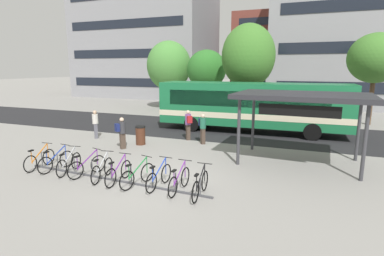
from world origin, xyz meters
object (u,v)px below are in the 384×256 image
(parked_bicycle_orange_0, at_px, (40,160))
(parked_bicycle_green_6, at_px, (138,176))
(street_tree_0, at_px, (376,58))
(street_tree_2, at_px, (169,66))
(city_bus, at_px, (253,105))
(transit_shelter, at_px, (302,98))
(commuter_red_pack_1, at_px, (95,122))
(parked_bicycle_black_9, at_px, (200,185))
(parked_bicycle_blue_1, at_px, (56,161))
(parked_bicycle_silver_4, at_px, (102,170))
(commuter_red_pack_0, at_px, (188,123))
(street_tree_3, at_px, (206,70))
(parked_bicycle_blue_7, at_px, (159,177))
(commuter_navy_pack_3, at_px, (203,127))
(street_tree_1, at_px, (248,56))
(parked_bicycle_purple_3, at_px, (87,166))
(parked_bicycle_purple_8, at_px, (179,181))
(parked_bicycle_silver_2, at_px, (69,164))
(parked_bicycle_purple_5, at_px, (119,173))
(trash_bin, at_px, (140,135))
(commuter_navy_pack_2, at_px, (122,131))

(parked_bicycle_orange_0, relative_size, parked_bicycle_green_6, 1.02)
(street_tree_0, bearing_deg, street_tree_2, 170.84)
(city_bus, height_order, transit_shelter, city_bus)
(parked_bicycle_orange_0, height_order, commuter_red_pack_1, commuter_red_pack_1)
(parked_bicycle_orange_0, relative_size, parked_bicycle_black_9, 1.00)
(parked_bicycle_blue_1, height_order, parked_bicycle_black_9, same)
(city_bus, distance_m, parked_bicycle_silver_4, 11.39)
(street_tree_0, relative_size, street_tree_2, 0.97)
(commuter_red_pack_0, relative_size, street_tree_3, 0.30)
(parked_bicycle_blue_7, relative_size, commuter_navy_pack_3, 1.03)
(city_bus, xyz_separation_m, commuter_red_pack_1, (-8.44, -5.10, -0.80))
(street_tree_0, height_order, street_tree_1, street_tree_1)
(parked_bicycle_orange_0, distance_m, street_tree_1, 16.97)
(commuter_red_pack_0, bearing_deg, parked_bicycle_purple_3, 126.52)
(parked_bicycle_purple_8, xyz_separation_m, street_tree_3, (-4.96, 17.96, 3.60))
(street_tree_0, bearing_deg, parked_bicycle_blue_7, -119.02)
(parked_bicycle_orange_0, bearing_deg, parked_bicycle_green_6, -96.91)
(commuter_navy_pack_3, bearing_deg, parked_bicycle_orange_0, -77.79)
(parked_bicycle_green_6, bearing_deg, commuter_red_pack_0, 20.93)
(parked_bicycle_blue_1, height_order, parked_bicycle_silver_2, same)
(parked_bicycle_silver_2, height_order, parked_bicycle_silver_4, same)
(parked_bicycle_black_9, bearing_deg, parked_bicycle_orange_0, 85.96)
(parked_bicycle_blue_1, xyz_separation_m, parked_bicycle_purple_5, (3.18, -0.24, 0.00))
(parked_bicycle_blue_7, xyz_separation_m, parked_bicycle_black_9, (1.60, -0.18, 0.00))
(commuter_navy_pack_3, bearing_deg, parked_bicycle_black_9, -21.45)
(parked_bicycle_blue_1, xyz_separation_m, parked_bicycle_black_9, (6.38, -0.31, 0.00))
(parked_bicycle_purple_3, distance_m, street_tree_0, 20.82)
(parked_bicycle_green_6, distance_m, street_tree_2, 21.17)
(transit_shelter, relative_size, commuter_red_pack_0, 3.28)
(parked_bicycle_purple_5, distance_m, parked_bicycle_blue_7, 1.60)
(trash_bin, relative_size, street_tree_0, 0.16)
(parked_bicycle_blue_1, bearing_deg, commuter_navy_pack_2, -1.96)
(commuter_navy_pack_2, bearing_deg, parked_bicycle_purple_3, -132.48)
(parked_bicycle_blue_1, relative_size, parked_bicycle_black_9, 1.00)
(parked_bicycle_purple_3, bearing_deg, parked_bicycle_green_6, -79.30)
(commuter_red_pack_0, relative_size, street_tree_0, 0.27)
(parked_bicycle_purple_5, height_order, commuter_navy_pack_3, commuter_navy_pack_3)
(parked_bicycle_blue_7, height_order, commuter_navy_pack_3, commuter_navy_pack_3)
(street_tree_2, bearing_deg, parked_bicycle_orange_0, -81.22)
(parked_bicycle_silver_2, distance_m, trash_bin, 5.05)
(parked_bicycle_silver_4, xyz_separation_m, street_tree_0, (11.42, 16.38, 4.43))
(street_tree_1, bearing_deg, parked_bicycle_silver_2, -105.34)
(parked_bicycle_blue_1, relative_size, commuter_red_pack_1, 1.02)
(parked_bicycle_orange_0, bearing_deg, street_tree_3, -9.28)
(parked_bicycle_purple_3, relative_size, commuter_red_pack_0, 0.96)
(parked_bicycle_orange_0, relative_size, street_tree_2, 0.25)
(commuter_red_pack_0, distance_m, street_tree_2, 14.37)
(street_tree_0, distance_m, street_tree_2, 17.85)
(parked_bicycle_black_9, xyz_separation_m, commuter_navy_pack_2, (-5.76, 4.14, 0.57))
(commuter_navy_pack_2, relative_size, street_tree_0, 0.25)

